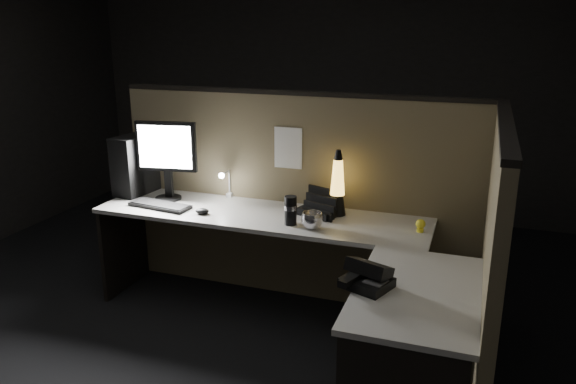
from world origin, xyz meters
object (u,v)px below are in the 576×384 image
(pc_tower, at_px, (138,164))
(desk_phone, at_px, (367,276))
(lava_lamp, at_px, (337,188))
(keyboard, at_px, (160,205))
(monitor, at_px, (166,153))

(pc_tower, distance_m, desk_phone, 2.23)
(lava_lamp, height_order, desk_phone, lava_lamp)
(pc_tower, xyz_separation_m, lava_lamp, (1.57, -0.03, -0.03))
(lava_lamp, xyz_separation_m, desk_phone, (0.41, -1.00, -0.14))
(pc_tower, height_order, lava_lamp, lava_lamp)
(keyboard, xyz_separation_m, lava_lamp, (1.22, 0.26, 0.18))
(pc_tower, relative_size, lava_lamp, 0.98)
(monitor, xyz_separation_m, desk_phone, (1.67, -0.93, -0.30))
(keyboard, relative_size, desk_phone, 1.65)
(monitor, xyz_separation_m, keyboard, (0.04, -0.19, -0.34))
(lava_lamp, bearing_deg, desk_phone, -67.67)
(lava_lamp, bearing_deg, keyboard, -168.03)
(monitor, height_order, lava_lamp, monitor)
(pc_tower, distance_m, lava_lamp, 1.57)
(pc_tower, height_order, keyboard, pc_tower)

